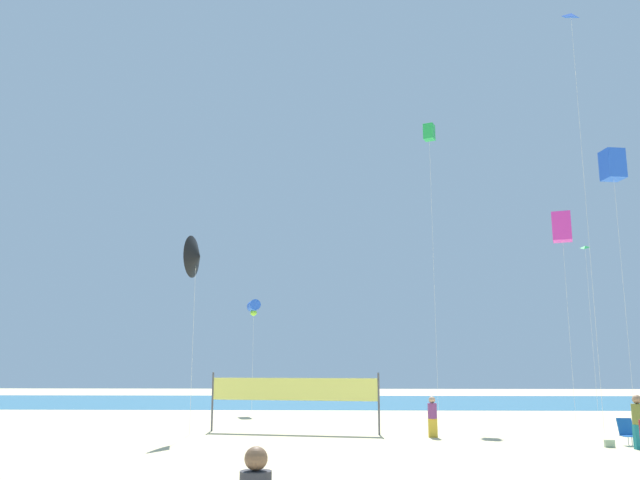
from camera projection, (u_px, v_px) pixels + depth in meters
ground_plane at (371, 463)px, 18.10m from camera, size 120.00×120.00×0.00m
ocean_band at (352, 402)px, 49.44m from camera, size 120.00×20.00×0.01m
beachgoer_plum_shirt at (432, 415)px, 24.84m from camera, size 0.35×0.35×1.52m
beachgoer_olive_shirt at (639, 420)px, 21.26m from camera, size 0.40×0.40×1.73m
folding_beach_chair at (627, 431)px, 22.34m from camera, size 0.52×0.65×0.89m
volleyball_net at (293, 392)px, 26.68m from camera, size 6.99×1.36×2.40m
beach_handbag at (610, 444)px, 21.67m from camera, size 0.31×0.16×0.25m
kite_blue_tube at (254, 306)px, 38.80m from camera, size 0.99×1.48×6.52m
kite_black_delta at (196, 257)px, 26.88m from camera, size 0.65×1.79×7.98m
kite_magenta_box at (562, 227)px, 33.45m from camera, size 1.19×1.19×10.43m
kite_green_diamond at (585, 251)px, 38.47m from camera, size 0.63×0.64×9.73m
kite_green_box at (429, 133)px, 36.75m from camera, size 0.74×0.74×16.09m
kite_blue_diamond at (572, 21)px, 29.83m from camera, size 0.81×0.81×18.73m
kite_blue_box at (613, 165)px, 32.17m from camera, size 1.06×1.06×13.18m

